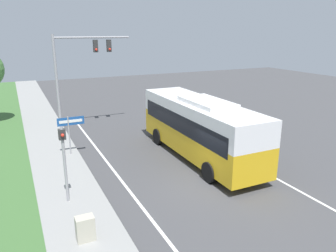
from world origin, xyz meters
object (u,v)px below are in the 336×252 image
pedestrian_signal (64,154)px  signal_gantry (78,63)px  utility_cabinet (85,228)px  street_sign (70,127)px  bus (199,125)px

pedestrian_signal → signal_gantry: bearing=75.5°
utility_cabinet → pedestrian_signal: bearing=92.1°
signal_gantry → utility_cabinet: bearing=-101.0°
signal_gantry → utility_cabinet: size_ratio=7.78×
street_sign → pedestrian_signal: bearing=-101.5°
signal_gantry → street_sign: signal_gantry is taller
bus → pedestrian_signal: 8.22m
bus → utility_cabinet: bus is taller
pedestrian_signal → utility_cabinet: pedestrian_signal is taller
bus → pedestrian_signal: bus is taller
pedestrian_signal → street_sign: size_ratio=1.40×
street_sign → signal_gantry: bearing=72.5°
utility_cabinet → signal_gantry: bearing=79.0°
bus → signal_gantry: (-4.98, 9.05, 2.97)m
pedestrian_signal → utility_cabinet: (0.11, -3.12, -1.70)m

